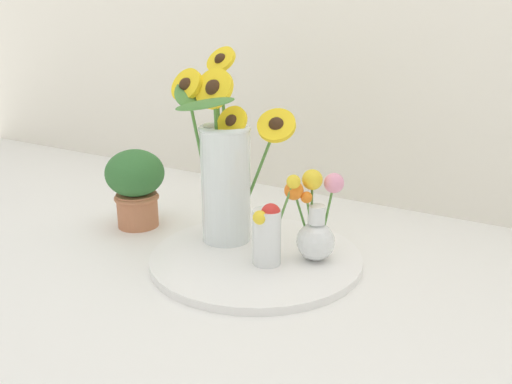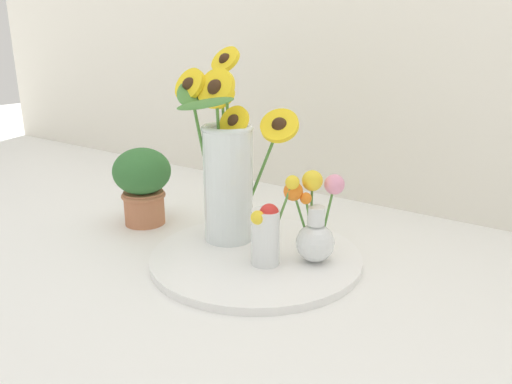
% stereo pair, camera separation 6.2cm
% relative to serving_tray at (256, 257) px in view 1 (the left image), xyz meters
% --- Properties ---
extents(ground_plane, '(6.00, 6.00, 0.00)m').
position_rel_serving_tray_xyz_m(ground_plane, '(0.01, -0.05, -0.01)').
color(ground_plane, white).
extents(serving_tray, '(0.46, 0.46, 0.02)m').
position_rel_serving_tray_xyz_m(serving_tray, '(0.00, 0.00, 0.00)').
color(serving_tray, white).
rests_on(serving_tray, ground_plane).
extents(mason_jar_sunflowers, '(0.26, 0.25, 0.44)m').
position_rel_serving_tray_xyz_m(mason_jar_sunflowers, '(-0.11, 0.04, 0.18)').
color(mason_jar_sunflowers, silver).
rests_on(mason_jar_sunflowers, serving_tray).
extents(vase_small_center, '(0.09, 0.09, 0.19)m').
position_rel_serving_tray_xyz_m(vase_small_center, '(0.05, -0.03, 0.08)').
color(vase_small_center, white).
rests_on(vase_small_center, serving_tray).
extents(vase_bulb_right, '(0.10, 0.11, 0.19)m').
position_rel_serving_tray_xyz_m(vase_bulb_right, '(0.12, 0.05, 0.09)').
color(vase_bulb_right, white).
rests_on(vase_bulb_right, serving_tray).
extents(potted_plant, '(0.15, 0.15, 0.20)m').
position_rel_serving_tray_xyz_m(potted_plant, '(-0.37, 0.02, 0.11)').
color(potted_plant, '#B7704C').
rests_on(potted_plant, ground_plane).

